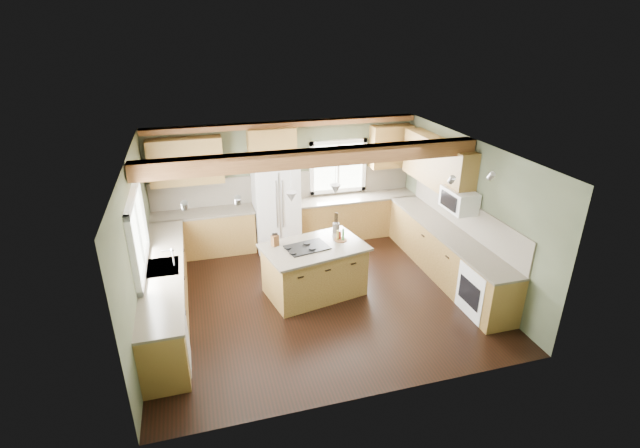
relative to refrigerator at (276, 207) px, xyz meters
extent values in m
plane|color=black|center=(0.30, -2.12, -0.90)|extent=(5.60, 5.60, 0.00)
plane|color=silver|center=(0.30, -2.12, 1.70)|extent=(5.60, 5.60, 0.00)
plane|color=#3E4531|center=(0.30, 0.38, 0.40)|extent=(5.60, 0.00, 5.60)
plane|color=#3E4531|center=(-2.50, -2.12, 0.40)|extent=(0.00, 5.00, 5.00)
plane|color=#3E4531|center=(3.10, -2.12, 0.40)|extent=(0.00, 5.00, 5.00)
cube|color=#542F18|center=(0.30, -2.02, 1.57)|extent=(5.55, 0.26, 0.26)
cube|color=#542F18|center=(0.30, 0.28, 1.64)|extent=(5.55, 0.20, 0.10)
cube|color=brown|center=(0.30, 0.36, 0.31)|extent=(5.58, 0.03, 0.58)
cube|color=brown|center=(3.08, -2.07, 0.31)|extent=(0.03, 3.70, 0.58)
cube|color=brown|center=(-1.49, 0.08, -0.46)|extent=(2.02, 0.60, 0.88)
cube|color=#463F33|center=(-1.49, 0.08, 0.00)|extent=(2.06, 0.64, 0.04)
cube|color=brown|center=(1.79, 0.08, -0.46)|extent=(2.62, 0.60, 0.88)
cube|color=#463F33|center=(1.79, 0.08, 0.00)|extent=(2.66, 0.64, 0.04)
cube|color=brown|center=(-2.20, -2.07, -0.46)|extent=(0.60, 3.70, 0.88)
cube|color=#463F33|center=(-2.20, -2.07, 0.00)|extent=(0.64, 3.74, 0.04)
cube|color=brown|center=(2.80, -2.07, -0.46)|extent=(0.60, 3.70, 0.88)
cube|color=#463F33|center=(2.80, -2.07, 0.00)|extent=(0.64, 3.74, 0.04)
cube|color=brown|center=(-1.69, 0.21, 1.05)|extent=(1.40, 0.35, 0.90)
cube|color=brown|center=(0.00, 0.21, 1.25)|extent=(0.96, 0.35, 0.70)
cube|color=brown|center=(2.92, -1.22, 1.05)|extent=(0.35, 2.20, 0.90)
cube|color=brown|center=(2.60, 0.21, 1.05)|extent=(0.90, 0.35, 0.90)
cube|color=white|center=(-2.48, -2.07, 0.65)|extent=(0.04, 1.60, 1.05)
cube|color=white|center=(1.45, 0.36, 0.65)|extent=(1.10, 0.04, 1.00)
cube|color=#262628|center=(-2.20, -2.07, 0.01)|extent=(0.50, 0.65, 0.03)
cylinder|color=#B2B2B7|center=(-2.02, -2.07, 0.15)|extent=(0.02, 0.02, 0.28)
cube|color=white|center=(-2.19, -3.37, -0.47)|extent=(0.60, 0.60, 0.84)
cube|color=white|center=(2.79, -3.37, -0.47)|extent=(0.60, 0.72, 0.84)
cube|color=white|center=(2.88, -2.17, 0.65)|extent=(0.40, 0.70, 0.38)
cone|color=#B2B2B7|center=(-0.12, -2.10, 0.98)|extent=(0.18, 0.18, 0.16)
cone|color=#B2B2B7|center=(0.67, -1.94, 0.98)|extent=(0.18, 0.18, 0.16)
cube|color=silver|center=(0.00, 0.00, 0.00)|extent=(0.90, 0.74, 1.80)
cube|color=olive|center=(0.27, -2.02, -0.46)|extent=(1.77, 1.28, 0.88)
cube|color=#463F33|center=(0.27, -2.02, 0.00)|extent=(1.89, 1.41, 0.04)
cube|color=black|center=(0.14, -2.05, 0.03)|extent=(0.77, 0.59, 0.02)
cube|color=brown|center=(-0.36, -1.82, 0.12)|extent=(0.14, 0.13, 0.19)
cylinder|color=#463B38|center=(0.81, -1.56, 0.10)|extent=(0.13, 0.13, 0.17)
camera|label=1|loc=(-1.55, -8.84, 3.54)|focal=26.00mm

